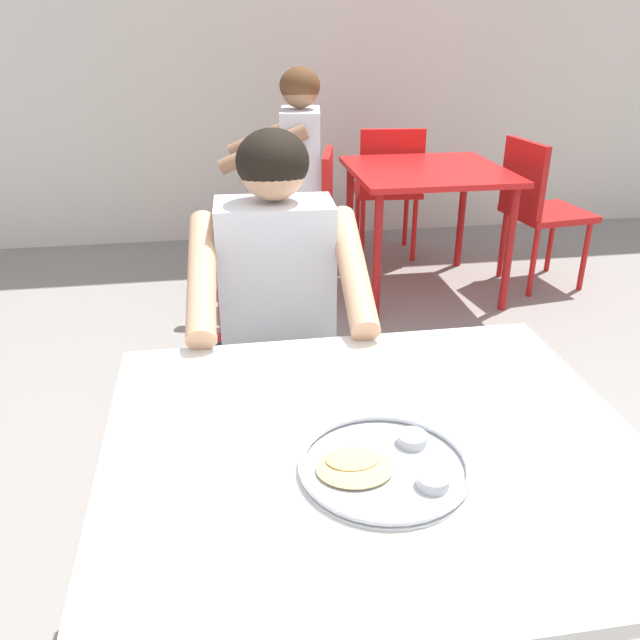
% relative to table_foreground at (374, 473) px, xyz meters
% --- Properties ---
extents(table_foreground, '(1.04, 0.92, 0.72)m').
position_rel_table_foreground_xyz_m(table_foreground, '(0.00, 0.00, 0.00)').
color(table_foreground, silver).
rests_on(table_foreground, ground).
extents(thali_tray, '(0.31, 0.31, 0.03)m').
position_rel_table_foreground_xyz_m(thali_tray, '(-0.01, -0.08, 0.08)').
color(thali_tray, '#B7BABF').
rests_on(thali_tray, table_foreground).
extents(chair_foreground, '(0.41, 0.42, 0.88)m').
position_rel_table_foreground_xyz_m(chair_foreground, '(-0.11, 0.94, -0.14)').
color(chair_foreground, red).
rests_on(chair_foreground, ground).
extents(diner_foreground, '(0.50, 0.56, 1.19)m').
position_rel_table_foreground_xyz_m(diner_foreground, '(-0.11, 0.72, 0.07)').
color(diner_foreground, '#282828').
rests_on(diner_foreground, ground).
extents(table_background_red, '(0.84, 0.83, 0.71)m').
position_rel_table_foreground_xyz_m(table_background_red, '(0.88, 2.42, -0.03)').
color(table_background_red, red).
rests_on(table_background_red, ground).
extents(chair_red_left, '(0.47, 0.48, 0.83)m').
position_rel_table_foreground_xyz_m(chair_red_left, '(0.21, 2.39, -0.16)').
color(chair_red_left, red).
rests_on(chair_red_left, ground).
extents(chair_red_right, '(0.47, 0.46, 0.85)m').
position_rel_table_foreground_xyz_m(chair_red_right, '(1.54, 2.39, -0.16)').
color(chair_red_right, red).
rests_on(chair_red_right, ground).
extents(chair_red_far, '(0.46, 0.44, 0.85)m').
position_rel_table_foreground_xyz_m(chair_red_far, '(0.82, 3.01, -0.15)').
color(chair_red_far, red).
rests_on(chair_red_far, ground).
extents(patron_background, '(0.59, 0.55, 1.24)m').
position_rel_table_foreground_xyz_m(patron_background, '(0.10, 2.44, 0.09)').
color(patron_background, '#3E3E3E').
rests_on(patron_background, ground).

